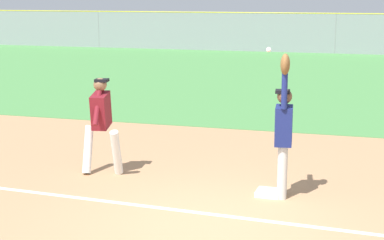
{
  "coord_description": "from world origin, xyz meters",
  "views": [
    {
      "loc": [
        2.07,
        -8.11,
        3.16
      ],
      "look_at": [
        -0.84,
        1.84,
        1.05
      ],
      "focal_mm": 58.67,
      "sensor_mm": 36.0,
      "label": 1
    }
  ],
  "objects_px": {
    "runner": "(101,119)",
    "parked_car_red": "(323,35)",
    "parked_car_green": "(173,33)",
    "parked_car_tan": "(247,34)",
    "baseball": "(269,50)",
    "fielder": "(284,128)",
    "first_base": "(269,193)"
  },
  "relations": [
    {
      "from": "runner",
      "to": "parked_car_tan",
      "type": "height_order",
      "value": "runner"
    },
    {
      "from": "first_base",
      "to": "parked_car_tan",
      "type": "height_order",
      "value": "parked_car_tan"
    },
    {
      "from": "parked_car_tan",
      "to": "first_base",
      "type": "bearing_deg",
      "value": -74.97
    },
    {
      "from": "baseball",
      "to": "parked_car_tan",
      "type": "height_order",
      "value": "baseball"
    },
    {
      "from": "baseball",
      "to": "parked_car_green",
      "type": "xyz_separation_m",
      "value": [
        -10.85,
        28.79,
        -1.66
      ]
    },
    {
      "from": "runner",
      "to": "parked_car_green",
      "type": "relative_size",
      "value": 0.38
    },
    {
      "from": "fielder",
      "to": "parked_car_green",
      "type": "bearing_deg",
      "value": -75.15
    },
    {
      "from": "first_base",
      "to": "fielder",
      "type": "height_order",
      "value": "fielder"
    },
    {
      "from": "fielder",
      "to": "parked_car_tan",
      "type": "relative_size",
      "value": 0.51
    },
    {
      "from": "first_base",
      "to": "parked_car_green",
      "type": "relative_size",
      "value": 0.08
    },
    {
      "from": "parked_car_red",
      "to": "parked_car_green",
      "type": "bearing_deg",
      "value": -173.53
    },
    {
      "from": "fielder",
      "to": "parked_car_tan",
      "type": "height_order",
      "value": "fielder"
    },
    {
      "from": "parked_car_green",
      "to": "parked_car_tan",
      "type": "bearing_deg",
      "value": -1.93
    },
    {
      "from": "first_base",
      "to": "parked_car_green",
      "type": "distance_m",
      "value": 30.55
    },
    {
      "from": "fielder",
      "to": "parked_car_tan",
      "type": "bearing_deg",
      "value": -83.86
    },
    {
      "from": "baseball",
      "to": "parked_car_red",
      "type": "height_order",
      "value": "baseball"
    },
    {
      "from": "baseball",
      "to": "fielder",
      "type": "bearing_deg",
      "value": 42.65
    },
    {
      "from": "parked_car_red",
      "to": "baseball",
      "type": "bearing_deg",
      "value": -83.0
    },
    {
      "from": "runner",
      "to": "parked_car_tan",
      "type": "bearing_deg",
      "value": 87.35
    },
    {
      "from": "first_base",
      "to": "parked_car_green",
      "type": "height_order",
      "value": "parked_car_green"
    },
    {
      "from": "fielder",
      "to": "parked_car_green",
      "type": "xyz_separation_m",
      "value": [
        -11.08,
        28.58,
        -0.45
      ]
    },
    {
      "from": "runner",
      "to": "parked_car_red",
      "type": "relative_size",
      "value": 0.38
    },
    {
      "from": "runner",
      "to": "parked_car_red",
      "type": "xyz_separation_m",
      "value": [
        1.48,
        28.6,
        -0.32
      ]
    },
    {
      "from": "fielder",
      "to": "baseball",
      "type": "xyz_separation_m",
      "value": [
        -0.23,
        -0.21,
        1.21
      ]
    },
    {
      "from": "runner",
      "to": "baseball",
      "type": "distance_m",
      "value": 3.34
    },
    {
      "from": "parked_car_green",
      "to": "first_base",
      "type": "bearing_deg",
      "value": -72.53
    },
    {
      "from": "first_base",
      "to": "parked_car_red",
      "type": "height_order",
      "value": "parked_car_red"
    },
    {
      "from": "runner",
      "to": "baseball",
      "type": "xyz_separation_m",
      "value": [
        3.01,
        -0.59,
        1.33
      ]
    },
    {
      "from": "parked_car_red",
      "to": "runner",
      "type": "bearing_deg",
      "value": -88.96
    },
    {
      "from": "runner",
      "to": "baseball",
      "type": "relative_size",
      "value": 23.24
    },
    {
      "from": "parked_car_green",
      "to": "parked_car_red",
      "type": "xyz_separation_m",
      "value": [
        9.32,
        0.4,
        0.0
      ]
    },
    {
      "from": "runner",
      "to": "parked_car_green",
      "type": "xyz_separation_m",
      "value": [
        -7.84,
        28.2,
        -0.32
      ]
    }
  ]
}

